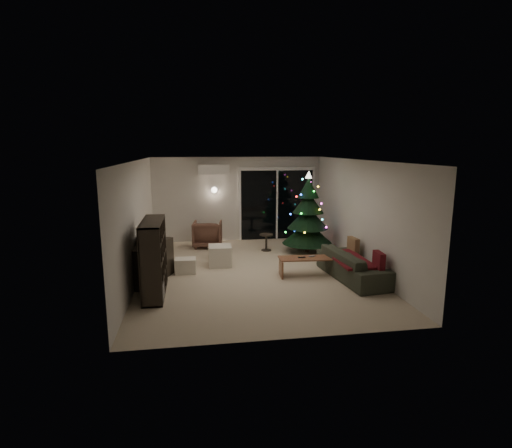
{
  "coord_description": "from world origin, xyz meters",
  "views": [
    {
      "loc": [
        -1.28,
        -8.56,
        2.78
      ],
      "look_at": [
        0.1,
        0.3,
        1.05
      ],
      "focal_mm": 28.0,
      "sensor_mm": 36.0,
      "label": 1
    }
  ],
  "objects": [
    {
      "name": "coffee_table",
      "position": [
        1.15,
        -0.39,
        0.2
      ],
      "size": [
        1.3,
        0.53,
        0.4
      ],
      "primitive_type": null,
      "rotation": [
        0.0,
        0.0,
        -0.07
      ],
      "color": "brown",
      "rests_on": "floor"
    },
    {
      "name": "sofa",
      "position": [
        2.05,
        -0.76,
        0.3
      ],
      "size": [
        1.02,
        2.14,
        0.6
      ],
      "primitive_type": "imported",
      "rotation": [
        0.0,
        0.0,
        1.68
      ],
      "color": "#2E322A",
      "rests_on": "floor"
    },
    {
      "name": "sofa_throw",
      "position": [
        1.95,
        -0.76,
        0.44
      ],
      "size": [
        0.64,
        1.49,
        0.05
      ],
      "primitive_type": "cube",
      "color": "#561212",
      "rests_on": "sofa"
    },
    {
      "name": "remote_a",
      "position": [
        1.0,
        -0.39,
        0.41
      ],
      "size": [
        0.16,
        0.05,
        0.02
      ],
      "primitive_type": "cube",
      "color": "black",
      "rests_on": "coffee_table"
    },
    {
      "name": "floor_lamp",
      "position": [
        -0.69,
        3.28,
        0.78
      ],
      "size": [
        0.25,
        0.25,
        1.56
      ],
      "primitive_type": "cylinder",
      "color": "black",
      "rests_on": "floor"
    },
    {
      "name": "room",
      "position": [
        0.46,
        1.49,
        1.02
      ],
      "size": [
        6.5,
        7.51,
        2.6
      ],
      "color": "beige",
      "rests_on": "ground"
    },
    {
      "name": "side_table",
      "position": [
        0.63,
        1.85,
        0.23
      ],
      "size": [
        0.47,
        0.47,
        0.46
      ],
      "primitive_type": "cylinder",
      "rotation": [
        0.0,
        0.0,
        0.34
      ],
      "color": "black",
      "rests_on": "floor"
    },
    {
      "name": "remote_b",
      "position": [
        1.25,
        -0.34,
        0.41
      ],
      "size": [
        0.15,
        0.09,
        0.02
      ],
      "primitive_type": "cube",
      "rotation": [
        0.0,
        0.0,
        0.35
      ],
      "color": "slate",
      "rests_on": "coffee_table"
    },
    {
      "name": "bookshelf",
      "position": [
        -2.25,
        -1.05,
        0.72
      ],
      "size": [
        0.82,
        1.48,
        1.44
      ],
      "primitive_type": null,
      "rotation": [
        0.0,
        0.0,
        -0.34
      ],
      "color": "black",
      "rests_on": "floor"
    },
    {
      "name": "stereo",
      "position": [
        -2.25,
        -0.27,
        0.91
      ],
      "size": [
        0.42,
        0.49,
        0.18
      ],
      "primitive_type": "cube",
      "color": "black",
      "rests_on": "media_cabinet"
    },
    {
      "name": "cushion_a",
      "position": [
        2.3,
        -0.11,
        0.55
      ],
      "size": [
        0.15,
        0.41,
        0.4
      ],
      "primitive_type": "cube",
      "rotation": [
        0.0,
        0.0,
        0.09
      ],
      "color": "olive",
      "rests_on": "sofa"
    },
    {
      "name": "cushion_b",
      "position": [
        2.3,
        -1.41,
        0.55
      ],
      "size": [
        0.15,
        0.4,
        0.4
      ],
      "primitive_type": "cube",
      "rotation": [
        0.0,
        0.0,
        -0.07
      ],
      "color": "#561212",
      "rests_on": "sofa"
    },
    {
      "name": "cardboard_box_b",
      "position": [
        -0.74,
        1.3,
        0.14
      ],
      "size": [
        0.43,
        0.34,
        0.28
      ],
      "primitive_type": "cube",
      "rotation": [
        0.0,
        0.0,
        -0.09
      ],
      "color": "white",
      "rests_on": "floor"
    },
    {
      "name": "media_cabinet",
      "position": [
        -2.25,
        -0.27,
        0.41
      ],
      "size": [
        0.96,
        1.4,
        0.82
      ],
      "primitive_type": "cube",
      "rotation": [
        0.0,
        0.0,
        -0.4
      ],
      "color": "black",
      "rests_on": "floor"
    },
    {
      "name": "ottoman",
      "position": [
        -0.72,
        0.65,
        0.24
      ],
      "size": [
        0.55,
        0.55,
        0.48
      ],
      "primitive_type": "cube",
      "rotation": [
        0.0,
        0.0,
        -0.04
      ],
      "color": "beige",
      "rests_on": "floor"
    },
    {
      "name": "christmas_tree",
      "position": [
        1.68,
        1.52,
        1.08
      ],
      "size": [
        1.52,
        1.52,
        2.17
      ],
      "primitive_type": "cone",
      "rotation": [
        0.0,
        0.0,
        0.14
      ],
      "color": "#11311B",
      "rests_on": "floor"
    },
    {
      "name": "armchair",
      "position": [
        -0.94,
        2.53,
        0.37
      ],
      "size": [
        0.88,
        0.9,
        0.73
      ],
      "primitive_type": "imported",
      "rotation": [
        0.0,
        0.0,
        3.02
      ],
      "color": "#4D2E21",
      "rests_on": "floor"
    },
    {
      "name": "cardboard_box_a",
      "position": [
        -1.52,
        0.19,
        0.16
      ],
      "size": [
        0.47,
        0.36,
        0.33
      ],
      "primitive_type": "cube",
      "rotation": [
        0.0,
        0.0,
        -0.02
      ],
      "color": "white",
      "rests_on": "floor"
    }
  ]
}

